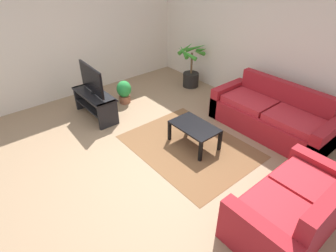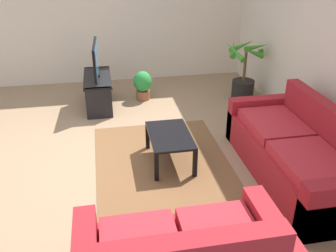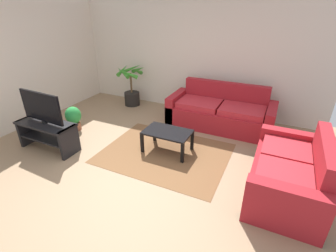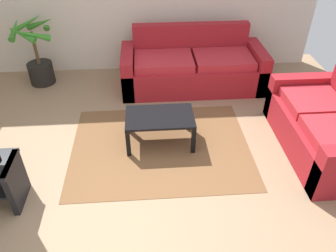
% 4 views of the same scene
% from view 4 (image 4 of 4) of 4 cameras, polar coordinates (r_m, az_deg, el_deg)
% --- Properties ---
extents(ground_plane, '(6.60, 6.60, 0.00)m').
position_cam_4_polar(ground_plane, '(3.60, -5.30, -11.67)').
color(ground_plane, '#937556').
extents(couch_main, '(2.20, 0.90, 0.90)m').
position_cam_4_polar(couch_main, '(5.30, 4.24, 9.93)').
color(couch_main, maroon).
rests_on(couch_main, ground).
extents(couch_loveseat, '(0.90, 1.65, 0.90)m').
position_cam_4_polar(couch_loveseat, '(4.38, 25.80, -0.44)').
color(couch_loveseat, maroon).
rests_on(couch_loveseat, ground).
extents(coffee_table, '(0.83, 0.52, 0.40)m').
position_cam_4_polar(coffee_table, '(4.02, -1.43, 1.07)').
color(coffee_table, black).
rests_on(coffee_table, ground).
extents(area_rug, '(2.20, 1.70, 0.01)m').
position_cam_4_polar(area_rug, '(4.15, -1.28, -3.50)').
color(area_rug, brown).
rests_on(area_rug, ground).
extents(potted_palm, '(0.72, 0.77, 1.05)m').
position_cam_4_polar(potted_palm, '(5.70, -21.58, 10.85)').
color(potted_palm, black).
rests_on(potted_palm, ground).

